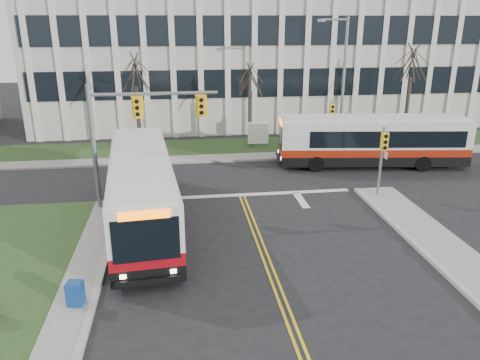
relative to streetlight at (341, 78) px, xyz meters
name	(u,v)px	position (x,y,z in m)	size (l,w,h in m)	color
ground	(271,272)	(-8.03, -16.20, -5.19)	(120.00, 120.00, 0.00)	black
sidewalk_cross	(299,155)	(-3.03, -1.00, -5.12)	(44.00, 1.60, 0.14)	#9E9B93
building_lawn	(290,145)	(-3.03, 1.80, -5.13)	(44.00, 5.00, 0.12)	#27451D
office_building	(263,53)	(-3.03, 13.80, 0.81)	(40.00, 16.00, 12.00)	beige
mast_arm_signal	(128,125)	(-13.65, -9.04, -0.94)	(6.11, 0.38, 6.20)	slate
signal_pole_near	(383,152)	(-0.83, -9.30, -2.69)	(0.34, 0.39, 3.80)	slate
signal_pole_far	(331,119)	(-0.83, -0.80, -2.69)	(0.34, 0.39, 3.80)	slate
streetlight	(341,78)	(0.00, 0.00, 0.00)	(2.15, 0.25, 9.20)	slate
directory_sign	(258,133)	(-5.53, 1.30, -4.02)	(1.50, 0.12, 2.00)	slate
tree_left	(135,73)	(-14.03, 1.80, 0.32)	(1.80, 1.80, 7.70)	#42352B
tree_mid	(250,80)	(-6.03, 2.00, -0.31)	(1.80, 1.80, 6.82)	#42352B
tree_right	(412,64)	(5.97, 1.80, 0.71)	(1.80, 1.80, 8.25)	#42352B
bus_main	(142,192)	(-13.03, -11.14, -3.60)	(2.60, 11.99, 3.20)	silver
bus_cross	(372,142)	(0.99, -3.81, -3.62)	(2.55, 11.79, 3.14)	silver
newspaper_box_blue	(76,295)	(-14.83, -17.64, -4.72)	(0.50, 0.45, 0.95)	navy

